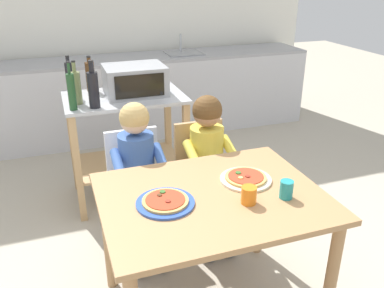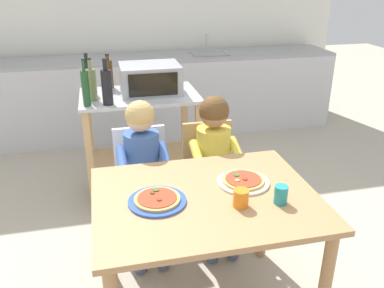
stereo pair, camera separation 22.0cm
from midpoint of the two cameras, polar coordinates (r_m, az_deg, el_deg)
ground_plane at (r=3.43m, az=-1.74°, el=-7.57°), size 12.44×12.44×0.00m
back_wall_tiled at (r=4.85m, az=-6.71°, el=18.48°), size 4.86×0.12×2.70m
kitchen_counter at (r=4.63m, az=-5.55°, el=6.77°), size 4.37×0.60×1.08m
kitchen_island_cart at (r=3.28m, az=-5.30°, el=2.09°), size 0.91×0.59×0.87m
toaster_oven at (r=3.18m, az=-3.94°, el=9.13°), size 0.46×0.37×0.22m
bottle_squat_spirits at (r=3.36m, az=-9.86°, el=9.74°), size 0.07×0.07×0.28m
bottle_dark_olive_oil at (r=2.92m, az=-12.69°, el=7.73°), size 0.05×0.05×0.34m
bottle_tall_green_wine at (r=3.27m, az=-12.62°, el=9.43°), size 0.06×0.06×0.31m
bottle_brown_beer at (r=2.92m, az=-9.81°, el=8.02°), size 0.08×0.08×0.33m
bottle_slim_sauce at (r=3.05m, az=-11.98°, el=8.25°), size 0.07×0.07×0.31m
dining_table at (r=2.07m, az=4.98°, el=-10.05°), size 1.10×0.85×0.74m
dining_chair_left at (r=2.70m, az=-4.67°, el=-5.13°), size 0.36×0.36×0.81m
dining_chair_right at (r=2.79m, az=4.84°, el=-4.15°), size 0.36×0.36×0.81m
child_in_blue_striped_shirt at (r=2.51m, az=-4.38°, el=-2.88°), size 0.32×0.42×1.03m
child_in_yellow_shirt at (r=2.60m, az=5.77°, el=-1.74°), size 0.32×0.42×1.03m
pizza_plate_blue_rimmed at (r=1.95m, az=-1.68°, el=-8.00°), size 0.28×0.28×0.03m
pizza_plate_cream at (r=2.14m, az=10.17°, el=-5.24°), size 0.27×0.27×0.03m
drinking_cup_orange at (r=1.93m, az=10.18°, el=-7.60°), size 0.07×0.07×0.09m
drinking_cup_teal at (r=2.00m, az=15.55°, el=-6.97°), size 0.07×0.07×0.09m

